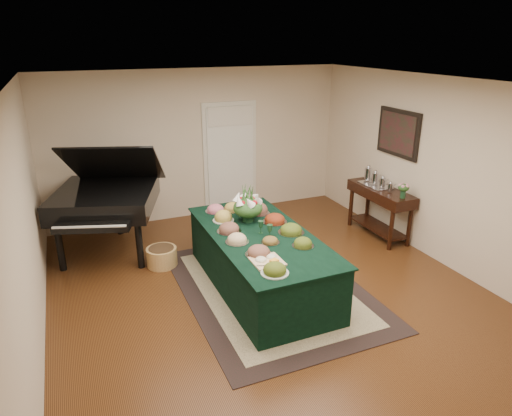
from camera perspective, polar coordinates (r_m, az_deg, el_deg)
name	(u,v)px	position (r m, az deg, el deg)	size (l,w,h in m)	color
ground	(265,287)	(6.31, 1.08, -9.85)	(6.00, 6.00, 0.00)	black
area_rug	(271,288)	(6.29, 1.89, -9.91)	(2.28, 3.19, 0.01)	black
kitchen_doorway	(230,159)	(8.70, -3.23, 6.09)	(1.05, 0.07, 2.10)	silver
buffet_table	(260,260)	(6.14, 0.56, -6.57)	(1.25, 2.63, 0.78)	black
food_platters	(254,227)	(6.06, -0.22, -2.43)	(1.08, 2.35, 0.13)	silver
cutting_board	(267,259)	(5.26, 1.33, -6.37)	(0.35, 0.35, 0.10)	tan
green_goblets	(265,229)	(5.90, 1.16, -2.63)	(0.13, 0.24, 0.18)	#16371F
floral_centerpiece	(248,204)	(6.30, -1.02, 0.48)	(0.43, 0.43, 0.43)	#16371F
grand_piano	(106,198)	(7.33, -18.23, 1.19)	(1.95, 2.06, 1.77)	black
wicker_basket	(162,257)	(6.94, -11.68, -6.00)	(0.45, 0.45, 0.28)	#AA7F44
mahogany_sideboard	(380,199)	(7.91, 15.27, 1.08)	(0.45, 1.32, 0.84)	black
tea_service	(377,179)	(7.92, 14.89, 3.47)	(0.34, 0.74, 0.30)	silver
pink_bouquet	(404,188)	(7.42, 17.97, 2.39)	(0.19, 0.19, 0.24)	#16371F
wall_painting	(398,133)	(7.77, 17.34, 8.94)	(0.05, 0.95, 0.75)	black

